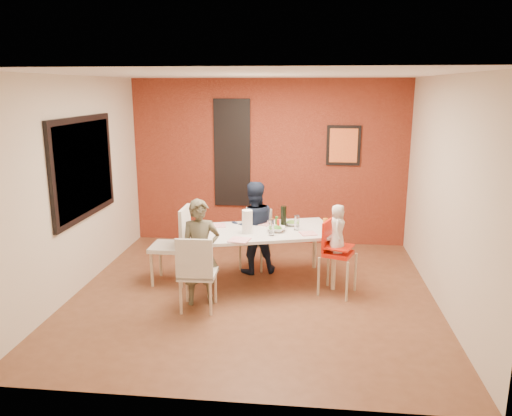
# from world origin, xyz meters

# --- Properties ---
(ground) EXTENTS (4.50, 4.50, 0.00)m
(ground) POSITION_xyz_m (0.00, 0.00, 0.00)
(ground) COLOR brown
(ground) RESTS_ON ground
(ceiling) EXTENTS (4.50, 4.50, 0.02)m
(ceiling) POSITION_xyz_m (0.00, 0.00, 2.70)
(ceiling) COLOR white
(ceiling) RESTS_ON wall_back
(wall_back) EXTENTS (4.50, 0.02, 2.70)m
(wall_back) POSITION_xyz_m (0.00, 2.25, 1.35)
(wall_back) COLOR beige
(wall_back) RESTS_ON ground
(wall_front) EXTENTS (4.50, 0.02, 2.70)m
(wall_front) POSITION_xyz_m (0.00, -2.25, 1.35)
(wall_front) COLOR beige
(wall_front) RESTS_ON ground
(wall_left) EXTENTS (0.02, 4.50, 2.70)m
(wall_left) POSITION_xyz_m (-2.25, 0.00, 1.35)
(wall_left) COLOR beige
(wall_left) RESTS_ON ground
(wall_right) EXTENTS (0.02, 4.50, 2.70)m
(wall_right) POSITION_xyz_m (2.25, 0.00, 1.35)
(wall_right) COLOR beige
(wall_right) RESTS_ON ground
(brick_accent_wall) EXTENTS (4.50, 0.02, 2.70)m
(brick_accent_wall) POSITION_xyz_m (0.00, 2.23, 1.35)
(brick_accent_wall) COLOR maroon
(brick_accent_wall) RESTS_ON ground
(picture_window_frame) EXTENTS (0.05, 1.70, 1.30)m
(picture_window_frame) POSITION_xyz_m (-2.22, 0.20, 1.55)
(picture_window_frame) COLOR black
(picture_window_frame) RESTS_ON wall_left
(picture_window_pane) EXTENTS (0.02, 1.55, 1.15)m
(picture_window_pane) POSITION_xyz_m (-2.21, 0.20, 1.55)
(picture_window_pane) COLOR black
(picture_window_pane) RESTS_ON wall_left
(glassblock_strip) EXTENTS (0.55, 0.03, 1.70)m
(glassblock_strip) POSITION_xyz_m (-0.60, 2.21, 1.50)
(glassblock_strip) COLOR silver
(glassblock_strip) RESTS_ON wall_back
(glassblock_surround) EXTENTS (0.60, 0.03, 1.76)m
(glassblock_surround) POSITION_xyz_m (-0.60, 2.21, 1.50)
(glassblock_surround) COLOR black
(glassblock_surround) RESTS_ON wall_back
(art_print_frame) EXTENTS (0.54, 0.03, 0.64)m
(art_print_frame) POSITION_xyz_m (1.20, 2.21, 1.65)
(art_print_frame) COLOR black
(art_print_frame) RESTS_ON wall_back
(art_print_canvas) EXTENTS (0.44, 0.01, 0.54)m
(art_print_canvas) POSITION_xyz_m (1.20, 2.19, 1.65)
(art_print_canvas) COLOR orange
(art_print_canvas) RESTS_ON wall_back
(dining_table) EXTENTS (1.96, 1.44, 0.73)m
(dining_table) POSITION_xyz_m (0.13, 0.42, 0.67)
(dining_table) COLOR white
(dining_table) RESTS_ON ground
(chair_near) EXTENTS (0.43, 0.43, 0.91)m
(chair_near) POSITION_xyz_m (-0.60, -0.57, 0.51)
(chair_near) COLOR beige
(chair_near) RESTS_ON ground
(chair_far) EXTENTS (0.48, 0.48, 0.85)m
(chair_far) POSITION_xyz_m (-0.07, 1.01, 0.48)
(chair_far) COLOR beige
(chair_far) RESTS_ON ground
(chair_left) EXTENTS (0.48, 0.48, 1.04)m
(chair_left) POSITION_xyz_m (-1.06, 0.29, 0.58)
(chair_left) COLOR silver
(chair_left) RESTS_ON ground
(high_chair) EXTENTS (0.50, 0.50, 0.94)m
(high_chair) POSITION_xyz_m (1.01, 0.15, 0.56)
(high_chair) COLOR red
(high_chair) RESTS_ON ground
(child_near) EXTENTS (0.53, 0.41, 1.28)m
(child_near) POSITION_xyz_m (-0.60, -0.33, 0.64)
(child_near) COLOR brown
(child_near) RESTS_ON ground
(child_far) EXTENTS (0.75, 0.66, 1.30)m
(child_far) POSITION_xyz_m (-0.09, 0.78, 0.65)
(child_far) COLOR #151D31
(child_far) RESTS_ON ground
(toddler) EXTENTS (0.23, 0.32, 0.60)m
(toddler) POSITION_xyz_m (1.03, 0.13, 0.86)
(toddler) COLOR silver
(toddler) RESTS_ON high_chair
(plate_near_left) EXTENTS (0.28, 0.28, 0.01)m
(plate_near_left) POSITION_xyz_m (-0.16, -0.09, 0.74)
(plate_near_left) COLOR white
(plate_near_left) RESTS_ON dining_table
(plate_far_mid) EXTENTS (0.31, 0.31, 0.01)m
(plate_far_mid) POSITION_xyz_m (0.04, 0.72, 0.74)
(plate_far_mid) COLOR white
(plate_far_mid) RESTS_ON dining_table
(plate_near_right) EXTENTS (0.25, 0.25, 0.01)m
(plate_near_right) POSITION_xyz_m (0.67, 0.29, 0.74)
(plate_near_right) COLOR white
(plate_near_right) RESTS_ON dining_table
(plate_far_left) EXTENTS (0.25, 0.25, 0.01)m
(plate_far_left) POSITION_xyz_m (-0.54, 0.53, 0.74)
(plate_far_left) COLOR white
(plate_far_left) RESTS_ON dining_table
(salad_bowl_a) EXTENTS (0.27, 0.27, 0.06)m
(salad_bowl_a) POSITION_xyz_m (0.26, 0.36, 0.76)
(salad_bowl_a) COLOR silver
(salad_bowl_a) RESTS_ON dining_table
(salad_bowl_b) EXTENTS (0.26, 0.26, 0.05)m
(salad_bowl_b) POSITION_xyz_m (0.45, 0.67, 0.76)
(salad_bowl_b) COLOR silver
(salad_bowl_b) RESTS_ON dining_table
(wine_bottle) EXTENTS (0.08, 0.08, 0.29)m
(wine_bottle) POSITION_xyz_m (0.34, 0.55, 0.88)
(wine_bottle) COLOR black
(wine_bottle) RESTS_ON dining_table
(wine_glass_a) EXTENTS (0.07, 0.07, 0.20)m
(wine_glass_a) POSITION_xyz_m (0.21, 0.16, 0.83)
(wine_glass_a) COLOR silver
(wine_glass_a) RESTS_ON dining_table
(wine_glass_b) EXTENTS (0.07, 0.07, 0.20)m
(wine_glass_b) POSITION_xyz_m (0.52, 0.45, 0.83)
(wine_glass_b) COLOR white
(wine_glass_b) RESTS_ON dining_table
(paper_towel_roll) EXTENTS (0.13, 0.13, 0.30)m
(paper_towel_roll) POSITION_xyz_m (-0.11, 0.24, 0.88)
(paper_towel_roll) COLOR white
(paper_towel_roll) RESTS_ON dining_table
(condiment_red) EXTENTS (0.04, 0.04, 0.15)m
(condiment_red) POSITION_xyz_m (0.28, 0.41, 0.80)
(condiment_red) COLOR red
(condiment_red) RESTS_ON dining_table
(condiment_green) EXTENTS (0.04, 0.04, 0.15)m
(condiment_green) POSITION_xyz_m (0.25, 0.53, 0.81)
(condiment_green) COLOR #2F6822
(condiment_green) RESTS_ON dining_table
(condiment_brown) EXTENTS (0.04, 0.04, 0.14)m
(condiment_brown) POSITION_xyz_m (0.19, 0.45, 0.80)
(condiment_brown) COLOR brown
(condiment_brown) RESTS_ON dining_table
(sippy_cup) EXTENTS (0.07, 0.07, 0.12)m
(sippy_cup) POSITION_xyz_m (0.90, 0.65, 0.79)
(sippy_cup) COLOR orange
(sippy_cup) RESTS_ON dining_table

